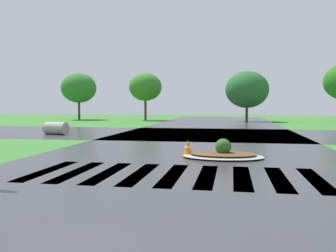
{
  "coord_description": "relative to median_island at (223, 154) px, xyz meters",
  "views": [
    {
      "loc": [
        1.53,
        -3.58,
        1.88
      ],
      "look_at": [
        -1.02,
        10.76,
        1.0
      ],
      "focal_mm": 38.6,
      "sensor_mm": 36.0,
      "label": 1
    }
  ],
  "objects": [
    {
      "name": "asphalt_roadway",
      "position": [
        -1.24,
        0.9,
        -0.14
      ],
      "size": [
        11.34,
        80.0,
        0.01
      ],
      "primitive_type": "cube",
      "color": "#35353A",
      "rests_on": "ground"
    },
    {
      "name": "asphalt_cross_road",
      "position": [
        -1.24,
        10.15,
        -0.14
      ],
      "size": [
        90.0,
        10.21,
        0.01
      ],
      "primitive_type": "cube",
      "color": "#35353A",
      "rests_on": "ground"
    },
    {
      "name": "crosswalk_stripes",
      "position": [
        -1.24,
        -3.31,
        -0.14
      ],
      "size": [
        7.65,
        3.21,
        0.01
      ],
      "color": "white",
      "rests_on": "ground"
    },
    {
      "name": "median_island",
      "position": [
        0.0,
        0.0,
        0.0
      ],
      "size": [
        2.82,
        1.84,
        0.68
      ],
      "color": "#9E9B93",
      "rests_on": "ground"
    },
    {
      "name": "drainage_pipe_stack",
      "position": [
        -10.45,
        8.07,
        0.25
      ],
      "size": [
        1.57,
        1.04,
        0.78
      ],
      "color": "#9E9B93",
      "rests_on": "ground"
    },
    {
      "name": "traffic_cone",
      "position": [
        -1.27,
        0.21,
        0.15
      ],
      "size": [
        0.38,
        0.38,
        0.6
      ],
      "color": "orange",
      "rests_on": "ground"
    },
    {
      "name": "background_treeline",
      "position": [
        -0.34,
        27.65,
        3.64
      ],
      "size": [
        43.98,
        6.16,
        6.11
      ],
      "color": "#4C3823",
      "rests_on": "ground"
    }
  ]
}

